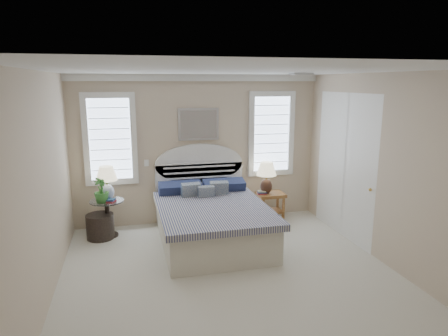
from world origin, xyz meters
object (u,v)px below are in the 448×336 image
nightstand_right (271,200)px  lamp_left (107,179)px  floor_pot (100,226)px  side_table_left (108,214)px  bed (211,218)px  lamp_right (266,174)px

nightstand_right → lamp_left: bearing=-179.1°
lamp_left → floor_pot: bearing=-141.7°
nightstand_right → side_table_left: bearing=-178.1°
bed → floor_pot: bearing=163.3°
nightstand_right → floor_pot: nightstand_right is taller
side_table_left → lamp_left: (0.02, 0.05, 0.60)m
nightstand_right → floor_pot: size_ratio=1.17×
bed → nightstand_right: size_ratio=4.29×
bed → floor_pot: size_ratio=5.00×
bed → lamp_right: (1.21, 0.70, 0.51)m
lamp_right → bed: bearing=-149.8°
bed → lamp_left: 1.85m
lamp_left → side_table_left: bearing=-110.8°
nightstand_right → floor_pot: 3.09m
lamp_left → nightstand_right: bearing=0.9°
nightstand_right → lamp_right: 0.52m
side_table_left → lamp_left: bearing=69.2°
bed → lamp_left: (-1.63, 0.65, 0.60)m
floor_pot → lamp_right: bearing=3.3°
side_table_left → nightstand_right: size_ratio=1.19×
bed → nightstand_right: bed is taller
bed → lamp_left: bearing=158.3°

